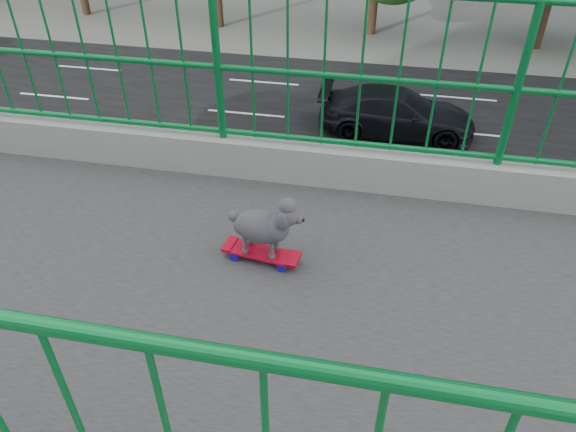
% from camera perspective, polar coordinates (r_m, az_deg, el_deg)
% --- Properties ---
extents(road, '(18.00, 90.00, 0.02)m').
position_cam_1_polar(road, '(18.44, -6.84, 6.61)').
color(road, black).
rests_on(road, ground).
extents(skateboard, '(0.21, 0.51, 0.07)m').
position_cam_1_polar(skateboard, '(3.42, -2.83, -3.94)').
color(skateboard, red).
rests_on(skateboard, footbridge).
extents(poodle, '(0.24, 0.48, 0.40)m').
position_cam_1_polar(poodle, '(3.26, -2.53, -0.96)').
color(poodle, '#2A282C').
rests_on(poodle, skateboard).
extents(car_0, '(1.76, 4.38, 1.49)m').
position_cam_1_polar(car_0, '(11.83, 1.05, -9.14)').
color(car_0, black).
rests_on(car_0, ground).
extents(car_1, '(1.64, 4.69, 1.55)m').
position_cam_1_polar(car_1, '(14.21, 15.25, -1.24)').
color(car_1, white).
rests_on(car_1, ground).
extents(car_3, '(2.21, 5.43, 1.57)m').
position_cam_1_polar(car_3, '(19.61, 11.41, 10.67)').
color(car_3, black).
rests_on(car_3, ground).
extents(car_5, '(1.54, 4.41, 1.45)m').
position_cam_1_polar(car_5, '(11.77, 5.60, -9.79)').
color(car_5, black).
rests_on(car_5, ground).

